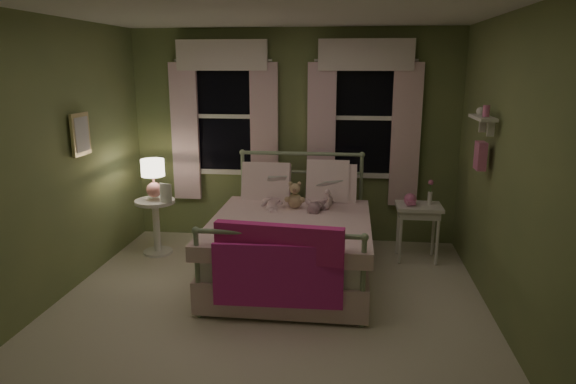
# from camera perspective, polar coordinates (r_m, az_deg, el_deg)

# --- Properties ---
(room_shell) EXTENTS (4.20, 4.20, 4.20)m
(room_shell) POSITION_cam_1_polar(r_m,az_deg,el_deg) (4.31, -2.53, 2.33)
(room_shell) COLOR beige
(room_shell) RESTS_ON ground
(bed) EXTENTS (1.58, 2.04, 1.18)m
(bed) POSITION_cam_1_polar(r_m,az_deg,el_deg) (5.34, 0.50, -5.64)
(bed) COLOR white
(bed) RESTS_ON ground
(pink_throw) EXTENTS (1.10, 0.21, 0.71)m
(pink_throw) POSITION_cam_1_polar(r_m,az_deg,el_deg) (4.32, -1.11, -7.19)
(pink_throw) COLOR #D72A87
(pink_throw) RESTS_ON bed
(child_left) EXTENTS (0.29, 0.21, 0.73)m
(child_left) POSITION_cam_1_polar(r_m,az_deg,el_deg) (5.64, -1.87, 1.30)
(child_left) COLOR #F7D1DD
(child_left) RESTS_ON bed
(child_right) EXTENTS (0.42, 0.37, 0.74)m
(child_right) POSITION_cam_1_polar(r_m,az_deg,el_deg) (5.58, 3.82, 1.23)
(child_right) COLOR #F7D1DD
(child_right) RESTS_ON bed
(book_left) EXTENTS (0.22, 0.15, 0.26)m
(book_left) POSITION_cam_1_polar(r_m,az_deg,el_deg) (5.39, -2.28, 1.02)
(book_left) COLOR beige
(book_left) RESTS_ON child_left
(book_right) EXTENTS (0.23, 0.19, 0.26)m
(book_right) POSITION_cam_1_polar(r_m,az_deg,el_deg) (5.34, 3.67, 0.41)
(book_right) COLOR beige
(book_right) RESTS_ON child_right
(teddy_bear) EXTENTS (0.22, 0.17, 0.30)m
(teddy_bear) POSITION_cam_1_polar(r_m,az_deg,el_deg) (5.48, 0.78, -0.58)
(teddy_bear) COLOR tan
(teddy_bear) RESTS_ON bed
(nightstand_left) EXTENTS (0.46, 0.46, 0.65)m
(nightstand_left) POSITION_cam_1_polar(r_m,az_deg,el_deg) (6.19, -14.46, -2.92)
(nightstand_left) COLOR white
(nightstand_left) RESTS_ON ground
(table_lamp) EXTENTS (0.26, 0.26, 0.45)m
(table_lamp) POSITION_cam_1_polar(r_m,az_deg,el_deg) (6.06, -14.76, 1.93)
(table_lamp) COLOR pink
(table_lamp) RESTS_ON nightstand_left
(book_nightstand) EXTENTS (0.23, 0.27, 0.02)m
(book_nightstand) POSITION_cam_1_polar(r_m,az_deg,el_deg) (6.01, -13.98, -1.00)
(book_nightstand) COLOR beige
(book_nightstand) RESTS_ON nightstand_left
(nightstand_right) EXTENTS (0.50, 0.40, 0.64)m
(nightstand_right) POSITION_cam_1_polar(r_m,az_deg,el_deg) (5.93, 14.30, -2.32)
(nightstand_right) COLOR white
(nightstand_right) RESTS_ON ground
(pink_toy) EXTENTS (0.14, 0.19, 0.14)m
(pink_toy) POSITION_cam_1_polar(r_m,az_deg,el_deg) (5.87, 13.43, -0.83)
(pink_toy) COLOR pink
(pink_toy) RESTS_ON nightstand_right
(bud_vase) EXTENTS (0.06, 0.06, 0.28)m
(bud_vase) POSITION_cam_1_polar(r_m,az_deg,el_deg) (5.93, 15.52, 0.00)
(bud_vase) COLOR white
(bud_vase) RESTS_ON nightstand_right
(window_left) EXTENTS (1.34, 0.13, 1.96)m
(window_left) POSITION_cam_1_polar(r_m,az_deg,el_deg) (6.41, -7.13, 8.96)
(window_left) COLOR black
(window_left) RESTS_ON room_shell
(window_right) EXTENTS (1.34, 0.13, 1.96)m
(window_right) POSITION_cam_1_polar(r_m,az_deg,el_deg) (6.22, 8.43, 8.77)
(window_right) COLOR black
(window_right) RESTS_ON room_shell
(wall_shelf) EXTENTS (0.15, 0.50, 0.60)m
(wall_shelf) POSITION_cam_1_polar(r_m,az_deg,el_deg) (5.05, 20.74, 5.73)
(wall_shelf) COLOR white
(wall_shelf) RESTS_ON room_shell
(framed_picture) EXTENTS (0.03, 0.32, 0.42)m
(framed_picture) POSITION_cam_1_polar(r_m,az_deg,el_deg) (5.49, -22.04, 5.96)
(framed_picture) COLOR beige
(framed_picture) RESTS_ON room_shell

